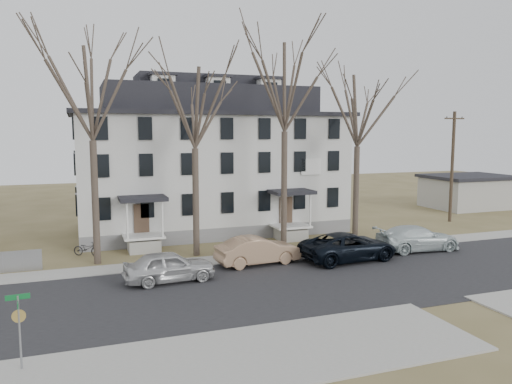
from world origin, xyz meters
name	(u,v)px	position (x,y,z in m)	size (l,w,h in m)	color
ground	(344,293)	(0.00, 0.00, 0.00)	(120.00, 120.00, 0.00)	olive
main_road	(324,282)	(0.00, 2.00, 0.00)	(120.00, 10.00, 0.04)	#27272A
far_sidewalk	(280,255)	(0.00, 8.00, 0.00)	(120.00, 2.00, 0.08)	#A09F97
near_sidewalk_left	(210,364)	(-8.00, -5.00, 0.00)	(20.00, 5.00, 0.08)	#A09F97
yellow_curb	(356,252)	(5.00, 7.10, 0.00)	(14.00, 0.25, 0.06)	gold
boarding_house	(209,162)	(-2.00, 17.95, 5.38)	(20.80, 12.36, 12.05)	slate
distant_building	(468,191)	(26.00, 20.00, 1.68)	(8.50, 6.50, 3.35)	#A09F97
tree_far_left	(91,86)	(-11.00, 9.80, 10.34)	(8.40, 8.40, 13.72)	#473B31
tree_mid_left	(194,102)	(-5.00, 9.80, 9.60)	(7.80, 7.80, 12.74)	#473B31
tree_center	(285,81)	(1.00, 9.80, 11.08)	(9.00, 9.00, 14.70)	#473B31
tree_mid_right	(358,105)	(6.50, 9.80, 9.60)	(7.80, 7.80, 12.74)	#473B31
utility_pole_far	(452,165)	(18.50, 14.00, 4.90)	(2.00, 0.28, 9.50)	#3D3023
car_silver	(169,267)	(-7.62, 4.69, 0.80)	(1.90, 4.72, 1.61)	silver
car_tan	(258,251)	(-2.12, 6.35, 0.82)	(1.73, 4.97, 1.64)	#A58060
car_navy	(349,247)	(3.38, 5.34, 0.84)	(2.78, 6.03, 1.68)	black
car_white	(417,239)	(8.88, 5.99, 0.82)	(2.29, 5.62, 1.63)	silver
bicycle_left	(87,249)	(-11.54, 11.79, 0.47)	(0.63, 1.80, 0.95)	black
street_sign	(19,320)	(-13.90, -3.37, 1.72)	(0.74, 0.74, 2.59)	gray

